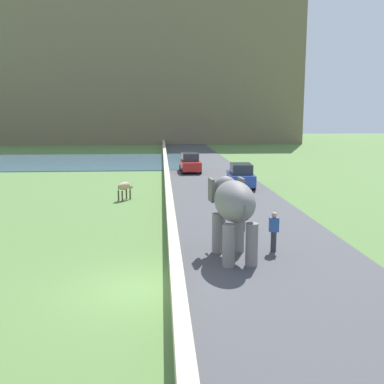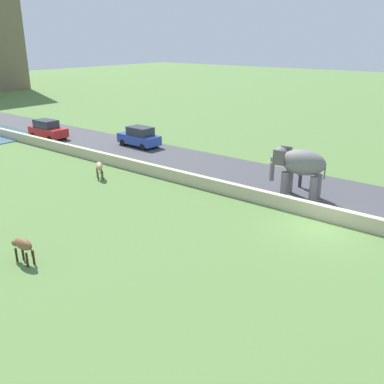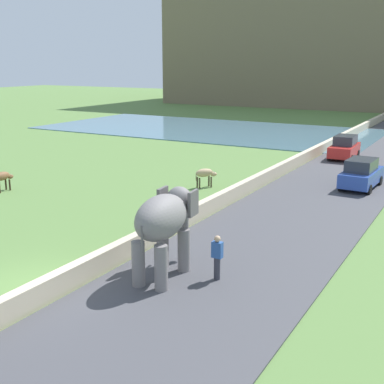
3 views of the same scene
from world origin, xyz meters
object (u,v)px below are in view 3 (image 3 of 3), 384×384
object	(u,v)px
elephant	(164,221)
car_blue	(361,174)
person_beside_elephant	(217,257)
cow_tan	(205,174)
car_red	(345,147)
cow_brown	(3,177)

from	to	relation	value
elephant	car_blue	xyz separation A→B (m)	(3.17, 16.49, -1.14)
person_beside_elephant	cow_tan	world-z (taller)	person_beside_elephant
person_beside_elephant	cow_tan	distance (m)	13.41
person_beside_elephant	car_blue	xyz separation A→B (m)	(1.45, 15.90, 0.03)
car_red	cow_brown	distance (m)	24.74
car_red	elephant	bearing A→B (deg)	-90.05
person_beside_elephant	elephant	bearing A→B (deg)	-161.04
car_red	cow_brown	bearing A→B (deg)	-126.39
car_blue	cow_brown	bearing A→B (deg)	-148.76
elephant	cow_brown	world-z (taller)	elephant
person_beside_elephant	car_blue	world-z (taller)	car_blue
car_red	cow_brown	size ratio (longest dim) A/B	2.90
car_blue	cow_tan	world-z (taller)	car_blue
person_beside_elephant	car_red	world-z (taller)	car_red
person_beside_elephant	cow_tan	size ratio (longest dim) A/B	1.23
car_red	cow_tan	bearing A→B (deg)	-110.41
elephant	car_red	xyz separation A→B (m)	(0.02, 25.59, -1.14)
elephant	cow_tan	size ratio (longest dim) A/B	2.67
car_blue	cow_tan	size ratio (longest dim) A/B	3.08
car_red	cow_tan	world-z (taller)	car_red
cow_tan	person_beside_elephant	bearing A→B (deg)	-60.16
elephant	car_red	bearing A→B (deg)	89.95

